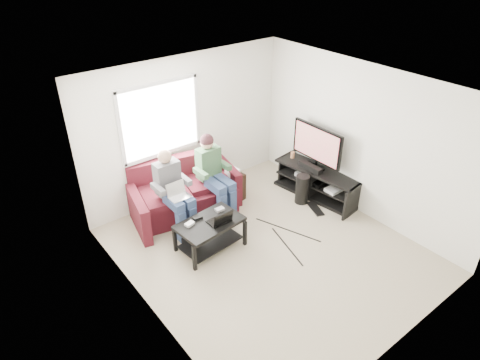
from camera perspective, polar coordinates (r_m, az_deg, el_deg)
name	(u,v)px	position (r m, az deg, el deg)	size (l,w,h in m)	color
floor	(268,251)	(6.80, 3.82, -9.39)	(4.50, 4.50, 0.00)	#BAAD90
ceiling	(276,90)	(5.49, 4.77, 11.81)	(4.50, 4.50, 0.00)	white
wall_back	(186,128)	(7.65, -7.15, 6.86)	(4.50, 4.50, 0.00)	white
wall_front	(414,265)	(4.95, 22.21, -10.46)	(4.50, 4.50, 0.00)	white
wall_left	(143,234)	(5.12, -12.77, -7.03)	(4.50, 4.50, 0.00)	white
wall_right	(361,141)	(7.40, 15.89, 4.99)	(4.50, 4.50, 0.00)	white
window	(160,120)	(7.30, -10.58, 7.92)	(1.48, 0.04, 1.28)	white
sofa	(184,194)	(7.56, -7.43, -1.81)	(2.15, 1.26, 0.92)	#4C131E
person_left	(173,189)	(6.90, -8.90, -1.18)	(0.40, 0.70, 1.38)	navy
person_right	(213,170)	(7.24, -3.57, 1.37)	(0.40, 0.71, 1.43)	navy
laptop_silver	(179,194)	(6.78, -8.16, -1.87)	(0.32, 0.22, 0.24)	silver
coffee_table	(210,229)	(6.63, -4.04, -6.48)	(1.05, 0.70, 0.50)	black
laptop_black	(219,215)	(6.48, -2.84, -4.68)	(0.34, 0.24, 0.24)	black
controller_a	(190,224)	(6.50, -6.73, -5.83)	(0.14, 0.09, 0.04)	silver
controller_b	(197,218)	(6.62, -5.69, -5.02)	(0.14, 0.09, 0.04)	black
controller_c	(220,209)	(6.78, -2.72, -3.93)	(0.14, 0.09, 0.04)	gray
tv_stand	(317,184)	(8.07, 10.24, -0.52)	(0.72, 1.73, 0.55)	black
tv	(317,145)	(7.76, 10.21, 4.61)	(0.12, 1.10, 0.81)	black
soundbar	(310,167)	(7.87, 9.35, 1.71)	(0.12, 0.50, 0.10)	black
drink_cup	(293,155)	(8.23, 7.03, 3.34)	(0.08, 0.08, 0.12)	#A96E48
console_white	(334,189)	(7.82, 12.43, -1.24)	(0.30, 0.22, 0.06)	silver
console_grey	(306,174)	(8.20, 8.77, 0.85)	(0.34, 0.26, 0.08)	gray
console_black	(319,181)	(8.00, 10.55, -0.17)	(0.38, 0.30, 0.07)	black
subwoofer	(302,189)	(7.81, 8.28, -1.22)	(0.24, 0.24, 0.55)	black
keyboard_floor	(315,209)	(7.80, 10.02, -3.78)	(0.15, 0.45, 0.02)	black
end_table	(233,186)	(7.82, -0.99, -0.81)	(0.35, 0.35, 0.62)	black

